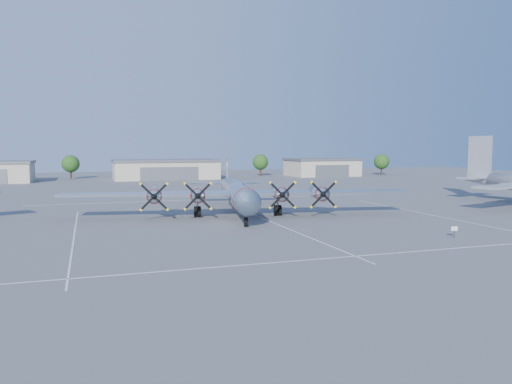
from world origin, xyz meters
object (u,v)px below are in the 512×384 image
object	(u,v)px
hangar_center	(166,169)
hangar_east	(322,167)
tree_west	(71,164)
tree_far_east	(382,162)
main_bomber_b29	(237,214)
info_placard	(454,230)
tree_east	(260,162)

from	to	relation	value
hangar_center	hangar_east	world-z (taller)	same
hangar_east	tree_west	size ratio (longest dim) A/B	3.10
hangar_east	tree_far_east	xyz separation A→B (m)	(20.00, -1.96, 1.51)
hangar_east	tree_west	xyz separation A→B (m)	(-73.00, 8.04, 1.51)
tree_far_east	main_bomber_b29	distance (m)	102.43
hangar_center	hangar_east	size ratio (longest dim) A/B	1.39
info_placard	tree_west	bearing A→B (deg)	134.14
tree_east	tree_far_east	distance (m)	38.83
hangar_east	tree_far_east	world-z (taller)	tree_far_east
main_bomber_b29	tree_west	bearing A→B (deg)	115.83
hangar_east	main_bomber_b29	xyz separation A→B (m)	(-50.05, -76.58, -2.71)
hangar_east	tree_east	bearing A→B (deg)	161.46
hangar_center	tree_east	distance (m)	30.64
tree_east	main_bomber_b29	world-z (taller)	tree_east
info_placard	hangar_east	bearing A→B (deg)	95.39
hangar_center	main_bomber_b29	size ratio (longest dim) A/B	0.65
hangar_center	hangar_east	xyz separation A→B (m)	(48.00, 0.00, 0.00)
tree_east	tree_far_east	xyz separation A→B (m)	(38.00, -8.00, 0.00)
main_bomber_b29	info_placard	world-z (taller)	main_bomber_b29
hangar_center	main_bomber_b29	distance (m)	76.65
tree_far_east	tree_west	bearing A→B (deg)	173.86
tree_west	tree_far_east	distance (m)	93.54
tree_west	info_placard	bearing A→B (deg)	-70.38
tree_far_east	main_bomber_b29	world-z (taller)	tree_far_east
main_bomber_b29	info_placard	bearing A→B (deg)	-45.60
main_bomber_b29	hangar_east	bearing A→B (deg)	67.48
tree_west	tree_east	world-z (taller)	same
hangar_center	tree_west	world-z (taller)	tree_west
info_placard	main_bomber_b29	bearing A→B (deg)	148.27
tree_far_east	info_placard	xyz separation A→B (m)	(-54.59, -97.75, -3.44)
hangar_east	main_bomber_b29	bearing A→B (deg)	-123.17
tree_far_east	info_placard	distance (m)	112.01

